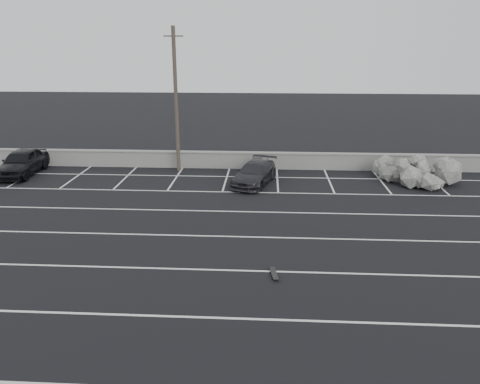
# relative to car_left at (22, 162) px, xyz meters

# --- Properties ---
(ground) EXTENTS (120.00, 120.00, 0.00)m
(ground) POSITION_rel_car_left_xyz_m (11.39, -11.76, -0.78)
(ground) COLOR black
(ground) RESTS_ON ground
(seawall) EXTENTS (50.00, 0.45, 1.06)m
(seawall) POSITION_rel_car_left_xyz_m (11.39, 2.24, -0.23)
(seawall) COLOR gray
(seawall) RESTS_ON ground
(stall_lines) EXTENTS (36.00, 20.05, 0.01)m
(stall_lines) POSITION_rel_car_left_xyz_m (11.31, -7.36, -0.77)
(stall_lines) COLOR silver
(stall_lines) RESTS_ON ground
(car_left) EXTENTS (2.00, 4.62, 1.55)m
(car_left) POSITION_rel_car_left_xyz_m (0.00, 0.00, 0.00)
(car_left) COLOR black
(car_left) RESTS_ON ground
(car_right) EXTENTS (2.86, 4.55, 1.23)m
(car_right) POSITION_rel_car_left_xyz_m (14.07, -1.12, -0.16)
(car_right) COLOR #252329
(car_right) RESTS_ON ground
(utility_pole) EXTENTS (1.14, 0.23, 8.58)m
(utility_pole) POSITION_rel_car_left_xyz_m (9.26, 1.44, 3.57)
(utility_pole) COLOR #4C4238
(utility_pole) RESTS_ON ground
(trash_bin) EXTENTS (0.77, 0.77, 0.92)m
(trash_bin) POSITION_rel_car_left_xyz_m (14.15, 1.19, -0.31)
(trash_bin) COLOR #29282B
(trash_bin) RESTS_ON ground
(riprap_pile) EXTENTS (4.85, 3.83, 1.20)m
(riprap_pile) POSITION_rel_car_left_xyz_m (23.24, -0.56, -0.31)
(riprap_pile) COLOR gray
(riprap_pile) RESTS_ON ground
(skateboard) EXTENTS (0.29, 0.76, 0.09)m
(skateboard) POSITION_rel_car_left_xyz_m (15.06, -12.09, -0.71)
(skateboard) COLOR black
(skateboard) RESTS_ON ground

